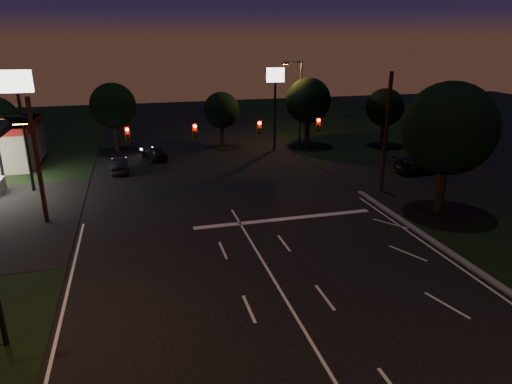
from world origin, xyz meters
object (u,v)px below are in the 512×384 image
object	(u,v)px
tree_right_near	(448,129)
car_oncoming_a	(154,153)
car_cross	(424,164)
utility_pole_right	(381,191)
car_oncoming_b	(120,165)

from	to	relation	value
tree_right_near	car_oncoming_a	world-z (taller)	tree_right_near
tree_right_near	car_cross	distance (m)	10.82
utility_pole_right	car_cross	bearing A→B (deg)	30.23
utility_pole_right	car_oncoming_b	xyz separation A→B (m)	(-19.60, 10.67, 0.65)
utility_pole_right	car_oncoming_a	distance (m)	21.78
tree_right_near	car_oncoming_a	bearing A→B (deg)	133.20
utility_pole_right	car_oncoming_a	bearing A→B (deg)	138.99
utility_pole_right	tree_right_near	world-z (taller)	tree_right_near
utility_pole_right	tree_right_near	size ratio (longest dim) A/B	1.03
car_cross	utility_pole_right	bearing A→B (deg)	117.95
car_oncoming_a	car_cross	bearing A→B (deg)	137.12
car_oncoming_a	car_oncoming_b	world-z (taller)	car_oncoming_a
utility_pole_right	car_oncoming_b	world-z (taller)	utility_pole_right
car_oncoming_b	car_cross	distance (m)	26.75
utility_pole_right	car_oncoming_b	distance (m)	22.33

